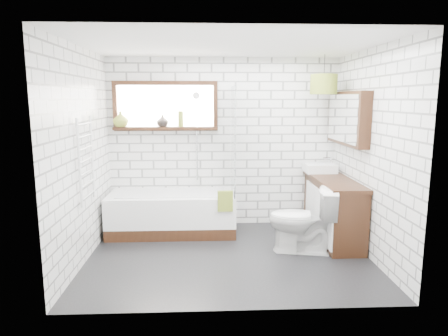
{
  "coord_description": "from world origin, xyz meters",
  "views": [
    {
      "loc": [
        -0.27,
        -4.65,
        1.9
      ],
      "look_at": [
        -0.04,
        0.25,
        1.05
      ],
      "focal_mm": 32.0,
      "sensor_mm": 36.0,
      "label": 1
    }
  ],
  "objects_px": {
    "bathtub": "(172,213)",
    "toilet": "(302,220)",
    "vanity": "(333,209)",
    "pendant": "(324,84)",
    "basin": "(320,168)"
  },
  "relations": [
    {
      "from": "bathtub",
      "to": "toilet",
      "type": "height_order",
      "value": "toilet"
    },
    {
      "from": "bathtub",
      "to": "vanity",
      "type": "height_order",
      "value": "vanity"
    },
    {
      "from": "toilet",
      "to": "pendant",
      "type": "relative_size",
      "value": 2.28
    },
    {
      "from": "bathtub",
      "to": "pendant",
      "type": "distance_m",
      "value": 2.78
    },
    {
      "from": "vanity",
      "to": "basin",
      "type": "height_order",
      "value": "basin"
    },
    {
      "from": "toilet",
      "to": "vanity",
      "type": "bearing_deg",
      "value": 142.01
    },
    {
      "from": "basin",
      "to": "pendant",
      "type": "relative_size",
      "value": 1.19
    },
    {
      "from": "bathtub",
      "to": "toilet",
      "type": "relative_size",
      "value": 2.14
    },
    {
      "from": "basin",
      "to": "bathtub",
      "type": "bearing_deg",
      "value": -176.04
    },
    {
      "from": "toilet",
      "to": "pendant",
      "type": "bearing_deg",
      "value": 161.9
    },
    {
      "from": "basin",
      "to": "pendant",
      "type": "bearing_deg",
      "value": -104.05
    },
    {
      "from": "bathtub",
      "to": "basin",
      "type": "relative_size",
      "value": 4.1
    },
    {
      "from": "vanity",
      "to": "pendant",
      "type": "height_order",
      "value": "pendant"
    },
    {
      "from": "vanity",
      "to": "pendant",
      "type": "xyz_separation_m",
      "value": [
        -0.11,
        0.3,
        1.68
      ]
    },
    {
      "from": "basin",
      "to": "toilet",
      "type": "xyz_separation_m",
      "value": [
        -0.48,
        -0.96,
        -0.49
      ]
    }
  ]
}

